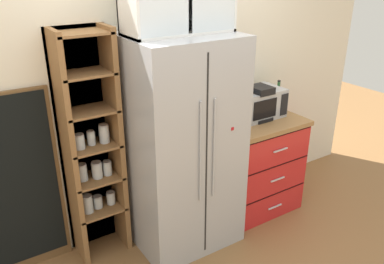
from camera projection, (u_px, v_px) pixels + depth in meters
name	position (u px, v px, depth m)	size (l,w,h in m)	color
ground_plane	(183.00, 234.00, 3.54)	(10.47, 10.47, 0.00)	olive
wall_back_cream	(156.00, 85.00, 3.34)	(4.79, 0.10, 2.55)	silver
refrigerator	(182.00, 145.00, 3.20)	(0.83, 0.72, 1.75)	#ADAFB5
pantry_shelf_column	(91.00, 147.00, 3.06)	(0.44, 0.31, 1.83)	brown
counter_cabinet	(254.00, 163.00, 3.80)	(0.78, 0.65, 0.91)	red
microwave	(258.00, 103.00, 3.63)	(0.44, 0.33, 0.26)	#ADAFB5
coffee_maker	(258.00, 102.00, 3.56)	(0.17, 0.20, 0.31)	black
mug_cream	(231.00, 118.00, 3.51)	(0.12, 0.09, 0.09)	silver
mug_red	(252.00, 112.00, 3.66)	(0.12, 0.08, 0.09)	red
bottle_green	(278.00, 97.00, 3.79)	(0.07, 0.07, 0.29)	#285B33
bottle_amber	(259.00, 106.00, 3.56)	(0.06, 0.06, 0.29)	brown
chalkboard_menu	(19.00, 186.00, 2.91)	(0.60, 0.04, 1.44)	brown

